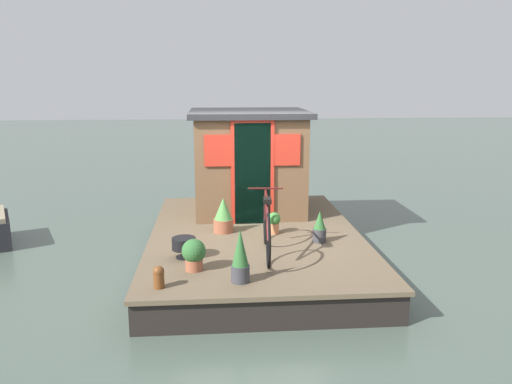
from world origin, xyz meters
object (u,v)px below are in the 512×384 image
Objects in this scene: potted_plant_ivy at (194,254)px; mooring_bollard at (159,276)px; potted_plant_geranium at (274,222)px; potted_plant_rosemary at (240,257)px; potted_plant_succulent at (223,216)px; potted_plant_sage at (320,227)px; bicycle at (267,227)px; charcoal_grill at (184,244)px; houseboat_cabin at (249,161)px.

potted_plant_ivy is 1.52× the size of mooring_bollard.
potted_plant_rosemary is (-1.96, 0.63, 0.13)m from potted_plant_geranium.
potted_plant_ivy is at bearing -35.63° from mooring_bollard.
potted_plant_succulent is 0.84× the size of potted_plant_rosemary.
potted_plant_sage is 0.72× the size of potted_plant_rosemary.
potted_plant_geranium is 0.83× the size of potted_plant_ivy.
potted_plant_geranium is at bearing -38.33° from potted_plant_ivy.
bicycle is 1.05m from potted_plant_geranium.
potted_plant_sage is at bearing -58.73° from bicycle.
bicycle reaches higher than potted_plant_geranium.
bicycle is 1.13m from potted_plant_ivy.
charcoal_grill is 1.21× the size of mooring_bollard.
houseboat_cabin is 1.60m from potted_plant_succulent.
potted_plant_succulent is 1.32m from charcoal_grill.
mooring_bollard is at bearing 166.95° from charcoal_grill.
houseboat_cabin is 6.20× the size of potted_plant_geranium.
mooring_bollard is (-2.21, 0.80, -0.12)m from potted_plant_succulent.
potted_plant_sage is (-2.00, -0.93, -0.71)m from houseboat_cabin.
potted_plant_ivy is (-0.52, 0.99, -0.18)m from bicycle.
potted_plant_geranium is (1.01, -0.22, -0.21)m from bicycle.
potted_plant_ivy reaches higher than charcoal_grill.
houseboat_cabin reaches higher than potted_plant_ivy.
houseboat_cabin is at bearing -22.64° from charcoal_grill.
bicycle is at bearing -52.33° from mooring_bollard.
bicycle is at bearing -23.56° from potted_plant_rosemary.
mooring_bollard is (-1.06, 1.38, -0.25)m from bicycle.
bicycle is 1.16m from charcoal_grill.
potted_plant_ivy is (-1.03, 1.84, -0.01)m from potted_plant_sage.
potted_plant_sage reaches higher than potted_plant_ivy.
bicycle reaches higher than potted_plant_succulent.
potted_plant_geranium is (-1.51, -0.29, -0.75)m from houseboat_cabin.
potted_plant_rosemary is 1.60× the size of potted_plant_ivy.
bicycle is (-2.51, -0.08, -0.53)m from houseboat_cabin.
mooring_bollard is (-1.02, 0.24, -0.05)m from charcoal_grill.
potted_plant_succulent is at bearing -13.74° from potted_plant_ivy.
potted_plant_rosemary is 1.17m from charcoal_grill.
potted_plant_rosemary reaches higher than potted_plant_sage.
houseboat_cabin is 3.54m from potted_plant_rosemary.
potted_plant_rosemary is at bearing 156.44° from bicycle.
potted_plant_succulent is (0.14, 0.80, 0.08)m from potted_plant_geranium.
potted_plant_geranium reaches higher than charcoal_grill.
bicycle is at bearing -178.27° from houseboat_cabin.
mooring_bollard is at bearing 142.36° from potted_plant_geranium.
bicycle is at bearing -153.26° from potted_plant_succulent.
houseboat_cabin is 6.45× the size of charcoal_grill.
houseboat_cabin reaches higher than potted_plant_sage.
houseboat_cabin reaches higher than potted_plant_rosemary.
bicycle is 6.38× the size of mooring_bollard.
potted_plant_succulent reaches higher than potted_plant_sage.
charcoal_grill is (-1.19, 0.56, -0.07)m from potted_plant_succulent.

